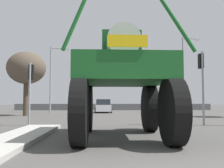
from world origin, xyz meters
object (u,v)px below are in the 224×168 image
(oversize_sprayer, at_px, (122,80))
(traffic_signal_near_left, at_px, (31,80))
(bare_tree_left, at_px, (26,68))
(sedan_ahead, at_px, (103,106))
(streetlight_far_left, at_px, (52,75))
(streetlight_far_right, at_px, (185,71))
(traffic_signal_near_right, at_px, (201,71))

(oversize_sprayer, relative_size, traffic_signal_near_left, 1.65)
(traffic_signal_near_left, bearing_deg, bare_tree_left, 109.18)
(sedan_ahead, xyz_separation_m, streetlight_far_left, (-5.90, 0.17, 3.57))
(traffic_signal_near_left, distance_m, streetlight_far_left, 15.09)
(traffic_signal_near_left, bearing_deg, sedan_ahead, 75.12)
(streetlight_far_right, relative_size, bare_tree_left, 1.49)
(sedan_ahead, relative_size, bare_tree_left, 0.71)
(oversize_sprayer, xyz_separation_m, streetlight_far_right, (8.48, 18.56, 2.67))
(streetlight_far_right, bearing_deg, traffic_signal_near_right, -104.50)
(traffic_signal_near_right, height_order, bare_tree_left, bare_tree_left)
(sedan_ahead, distance_m, traffic_signal_near_right, 15.93)
(traffic_signal_near_left, relative_size, traffic_signal_near_right, 0.84)
(oversize_sprayer, bearing_deg, streetlight_far_right, -25.44)
(streetlight_far_right, bearing_deg, traffic_signal_near_left, -133.41)
(bare_tree_left, bearing_deg, sedan_ahead, 40.14)
(traffic_signal_near_left, xyz_separation_m, bare_tree_left, (-3.06, 8.80, 1.78))
(streetlight_far_right, xyz_separation_m, bare_tree_left, (-16.30, -5.19, -0.49))
(sedan_ahead, distance_m, traffic_signal_near_left, 15.29)
(traffic_signal_near_left, height_order, streetlight_far_right, streetlight_far_right)
(sedan_ahead, height_order, bare_tree_left, bare_tree_left)
(oversize_sprayer, bearing_deg, bare_tree_left, 29.47)
(streetlight_far_left, bearing_deg, traffic_signal_near_left, -82.32)
(sedan_ahead, bearing_deg, oversize_sprayer, -179.84)
(oversize_sprayer, height_order, sedan_ahead, oversize_sprayer)
(streetlight_far_left, bearing_deg, bare_tree_left, -99.94)
(oversize_sprayer, xyz_separation_m, traffic_signal_near_left, (-4.76, 4.56, 0.39))
(traffic_signal_near_left, xyz_separation_m, traffic_signal_near_right, (9.62, -0.01, 0.49))
(sedan_ahead, bearing_deg, traffic_signal_near_right, -161.12)
(streetlight_far_right, distance_m, bare_tree_left, 17.12)
(traffic_signal_near_left, relative_size, streetlight_far_left, 0.46)
(traffic_signal_near_left, distance_m, streetlight_far_right, 19.40)
(traffic_signal_near_right, relative_size, streetlight_far_right, 0.48)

